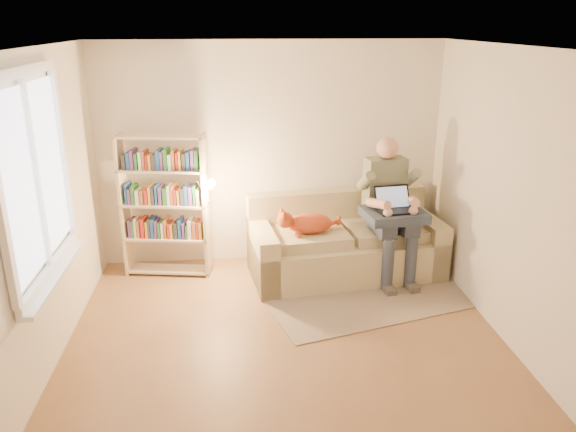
{
  "coord_description": "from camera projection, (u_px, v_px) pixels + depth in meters",
  "views": [
    {
      "loc": [
        -0.43,
        -4.19,
        2.79
      ],
      "look_at": [
        0.09,
        1.0,
        0.97
      ],
      "focal_mm": 35.0,
      "sensor_mm": 36.0,
      "label": 1
    }
  ],
  "objects": [
    {
      "name": "floor",
      "position": [
        289.0,
        359.0,
        4.9
      ],
      "size": [
        4.5,
        4.5,
        0.0
      ],
      "primitive_type": "plane",
      "color": "brown",
      "rests_on": "ground"
    },
    {
      "name": "ceiling",
      "position": [
        290.0,
        49.0,
        4.04
      ],
      "size": [
        4.0,
        4.5,
        0.02
      ],
      "primitive_type": "cube",
      "color": "white",
      "rests_on": "wall_back"
    },
    {
      "name": "wall_left",
      "position": [
        29.0,
        227.0,
        4.28
      ],
      "size": [
        0.02,
        4.5,
        2.6
      ],
      "primitive_type": "cube",
      "color": "silver",
      "rests_on": "floor"
    },
    {
      "name": "wall_right",
      "position": [
        529.0,
        211.0,
        4.65
      ],
      "size": [
        0.02,
        4.5,
        2.6
      ],
      "primitive_type": "cube",
      "color": "silver",
      "rests_on": "floor"
    },
    {
      "name": "wall_back",
      "position": [
        270.0,
        155.0,
        6.58
      ],
      "size": [
        4.0,
        0.02,
        2.6
      ],
      "primitive_type": "cube",
      "color": "silver",
      "rests_on": "floor"
    },
    {
      "name": "wall_front",
      "position": [
        343.0,
        397.0,
        2.36
      ],
      "size": [
        4.0,
        0.02,
        2.6
      ],
      "primitive_type": "cube",
      "color": "silver",
      "rests_on": "floor"
    },
    {
      "name": "window",
      "position": [
        43.0,
        209.0,
        4.45
      ],
      "size": [
        0.12,
        1.52,
        1.69
      ],
      "color": "white",
      "rests_on": "wall_left"
    },
    {
      "name": "sofa",
      "position": [
        344.0,
        246.0,
        6.47
      ],
      "size": [
        2.25,
        1.22,
        0.91
      ],
      "rotation": [
        0.0,
        0.0,
        0.12
      ],
      "color": "#C8BB8D",
      "rests_on": "floor"
    },
    {
      "name": "person",
      "position": [
        389.0,
        202.0,
        6.23
      ],
      "size": [
        0.52,
        0.76,
        1.59
      ],
      "rotation": [
        0.0,
        0.0,
        0.12
      ],
      "color": "gray",
      "rests_on": "sofa"
    },
    {
      "name": "cat",
      "position": [
        304.0,
        223.0,
        6.12
      ],
      "size": [
        0.75,
        0.33,
        0.28
      ],
      "rotation": [
        0.0,
        0.0,
        0.12
      ],
      "color": "orange",
      "rests_on": "sofa"
    },
    {
      "name": "blanket",
      "position": [
        398.0,
        214.0,
        6.13
      ],
      "size": [
        0.7,
        0.6,
        0.1
      ],
      "primitive_type": "cube",
      "rotation": [
        0.0,
        0.0,
        0.12
      ],
      "color": "#2B374B",
      "rests_on": "person"
    },
    {
      "name": "laptop",
      "position": [
        399.0,
        204.0,
        6.1
      ],
      "size": [
        0.43,
        0.39,
        0.32
      ],
      "rotation": [
        0.0,
        0.0,
        0.12
      ],
      "color": "black",
      "rests_on": "blanket"
    },
    {
      "name": "bookshelf",
      "position": [
        165.0,
        199.0,
        6.27
      ],
      "size": [
        1.08,
        0.47,
        1.64
      ],
      "rotation": [
        0.0,
        0.0,
        -0.16
      ],
      "color": "beige",
      "rests_on": "floor"
    },
    {
      "name": "rug",
      "position": [
        367.0,
        295.0,
        6.01
      ],
      "size": [
        2.44,
        1.82,
        0.01
      ],
      "primitive_type": "cube",
      "rotation": [
        0.0,
        0.0,
        0.27
      ],
      "color": "gray",
      "rests_on": "floor"
    }
  ]
}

